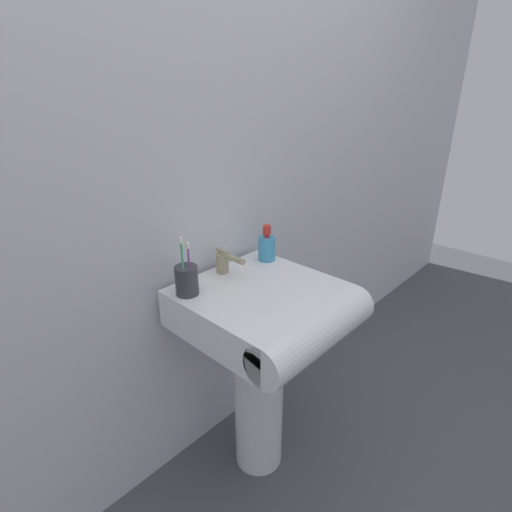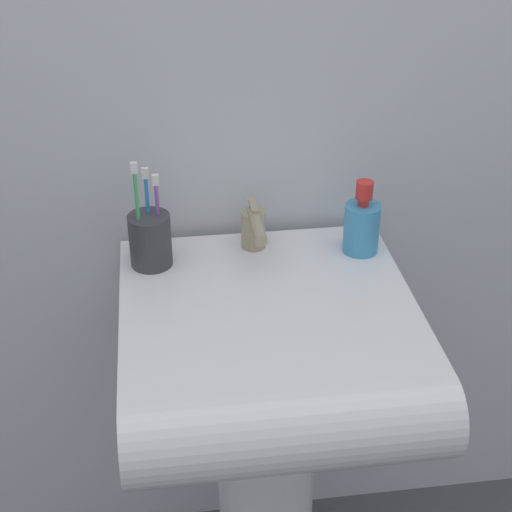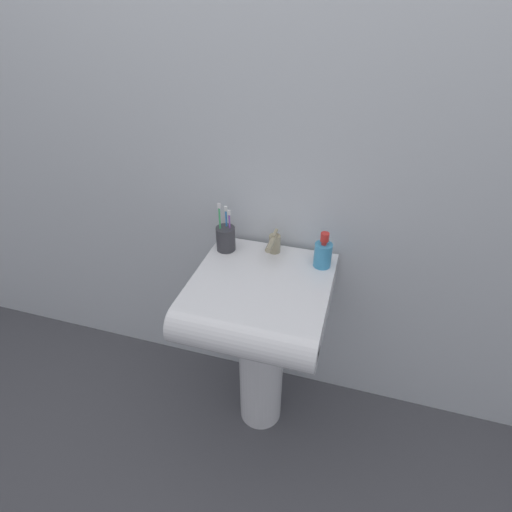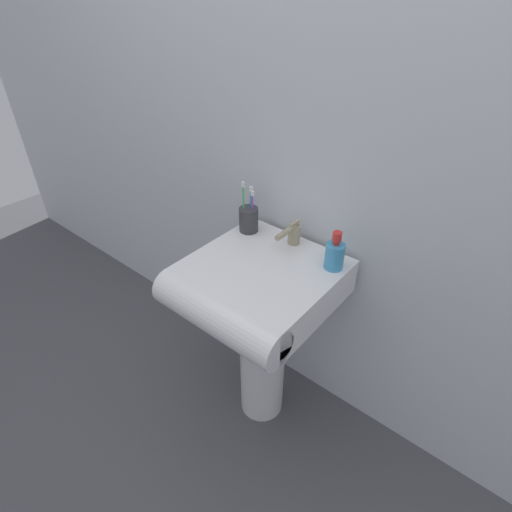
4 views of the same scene
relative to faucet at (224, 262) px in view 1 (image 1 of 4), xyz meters
The scene contains 7 objects.
ground_plane 0.87m from the faucet, 89.31° to the right, with size 6.00×6.00×0.00m, color #4C4C51.
wall_back 0.36m from the faucet, 88.93° to the left, with size 5.00×0.05×2.40m, color silver.
sink_pedestal 0.55m from the faucet, 89.31° to the right, with size 0.19×0.19×0.67m, color white.
sink_basin 0.25m from the faucet, 89.47° to the right, with size 0.51×0.55×0.14m.
faucet is the anchor object (origin of this frame).
toothbrush_cup 0.19m from the faucet, behind, with size 0.08×0.08×0.21m.
soap_bottle 0.20m from the faucet, ahead, with size 0.07×0.07×0.14m.
Camera 1 is at (-0.90, -0.83, 1.46)m, focal length 28.00 mm.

